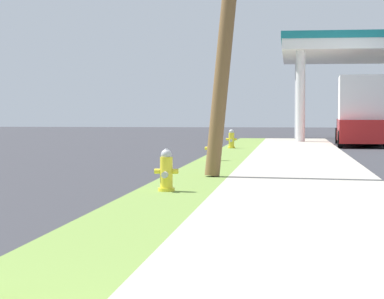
{
  "coord_description": "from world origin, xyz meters",
  "views": [
    {
      "loc": [
        2.72,
        -2.56,
        1.48
      ],
      "look_at": [
        0.87,
        12.07,
        0.79
      ],
      "focal_mm": 72.74,
      "sensor_mm": 36.0,
      "label": 1
    }
  ],
  "objects": [
    {
      "name": "truck_silver_at_far_bay",
      "position": [
        7.64,
        39.76,
        0.91
      ],
      "size": [
        2.27,
        5.46,
        1.97
      ],
      "color": "#BCBCC1",
      "rests_on": "ground"
    },
    {
      "name": "fire_hydrant_third",
      "position": [
        0.48,
        19.75,
        0.45
      ],
      "size": [
        0.42,
        0.37,
        0.74
      ],
      "color": "yellow",
      "rests_on": "grass_verge"
    },
    {
      "name": "fire_hydrant_second",
      "position": [
        0.58,
        10.79,
        0.45
      ],
      "size": [
        0.42,
        0.38,
        0.74
      ],
      "color": "yellow",
      "rests_on": "grass_verge"
    },
    {
      "name": "fire_hydrant_fourth",
      "position": [
        0.44,
        27.69,
        0.45
      ],
      "size": [
        0.42,
        0.37,
        0.74
      ],
      "color": "yellow",
      "rests_on": "grass_verge"
    },
    {
      "name": "car_tan_by_near_pump",
      "position": [
        7.63,
        43.63,
        0.72
      ],
      "size": [
        1.99,
        4.52,
        1.57
      ],
      "color": "tan",
      "rests_on": "ground"
    },
    {
      "name": "truck_red_at_forecourt",
      "position": [
        5.87,
        33.27,
        1.49
      ],
      "size": [
        2.35,
        6.47,
        3.11
      ],
      "color": "red",
      "rests_on": "ground"
    }
  ]
}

